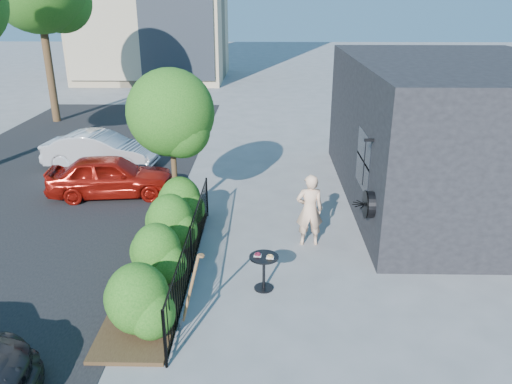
{
  "coord_description": "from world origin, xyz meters",
  "views": [
    {
      "loc": [
        0.07,
        -9.44,
        5.58
      ],
      "look_at": [
        -0.15,
        1.74,
        1.2
      ],
      "focal_mm": 35.0,
      "sensor_mm": 36.0,
      "label": 1
    }
  ],
  "objects_px": {
    "cafe_table": "(264,266)",
    "woman": "(309,210)",
    "patio_tree": "(173,118)",
    "car_silver": "(100,150)",
    "shovel": "(189,296)",
    "car_red": "(111,176)"
  },
  "relations": [
    {
      "from": "car_red",
      "to": "car_silver",
      "type": "distance_m",
      "value": 2.84
    },
    {
      "from": "shovel",
      "to": "cafe_table",
      "type": "bearing_deg",
      "value": 45.14
    },
    {
      "from": "cafe_table",
      "to": "woman",
      "type": "relative_size",
      "value": 0.45
    },
    {
      "from": "cafe_table",
      "to": "woman",
      "type": "xyz_separation_m",
      "value": [
        1.07,
        2.02,
        0.37
      ]
    },
    {
      "from": "shovel",
      "to": "car_red",
      "type": "distance_m",
      "value": 7.18
    },
    {
      "from": "cafe_table",
      "to": "car_red",
      "type": "xyz_separation_m",
      "value": [
        -4.58,
        5.07,
        0.11
      ]
    },
    {
      "from": "patio_tree",
      "to": "shovel",
      "type": "relative_size",
      "value": 2.56
    },
    {
      "from": "patio_tree",
      "to": "cafe_table",
      "type": "bearing_deg",
      "value": -55.94
    },
    {
      "from": "patio_tree",
      "to": "woman",
      "type": "height_order",
      "value": "patio_tree"
    },
    {
      "from": "woman",
      "to": "patio_tree",
      "type": "bearing_deg",
      "value": -24.54
    },
    {
      "from": "woman",
      "to": "car_red",
      "type": "bearing_deg",
      "value": -30.78
    },
    {
      "from": "patio_tree",
      "to": "car_silver",
      "type": "xyz_separation_m",
      "value": [
        -3.41,
        4.29,
        -2.13
      ]
    },
    {
      "from": "woman",
      "to": "shovel",
      "type": "height_order",
      "value": "woman"
    },
    {
      "from": "woman",
      "to": "shovel",
      "type": "xyz_separation_m",
      "value": [
        -2.38,
        -3.34,
        -0.21
      ]
    },
    {
      "from": "car_silver",
      "to": "patio_tree",
      "type": "bearing_deg",
      "value": -136.15
    },
    {
      "from": "shovel",
      "to": "car_red",
      "type": "relative_size",
      "value": 0.42
    },
    {
      "from": "car_silver",
      "to": "shovel",
      "type": "bearing_deg",
      "value": -148.68
    },
    {
      "from": "patio_tree",
      "to": "woman",
      "type": "xyz_separation_m",
      "value": [
        3.36,
        -1.37,
        -1.87
      ]
    },
    {
      "from": "patio_tree",
      "to": "cafe_table",
      "type": "relative_size",
      "value": 4.95
    },
    {
      "from": "shovel",
      "to": "car_silver",
      "type": "relative_size",
      "value": 0.4
    },
    {
      "from": "car_silver",
      "to": "car_red",
      "type": "bearing_deg",
      "value": -151.24
    },
    {
      "from": "car_silver",
      "to": "woman",
      "type": "bearing_deg",
      "value": -124.55
    }
  ]
}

